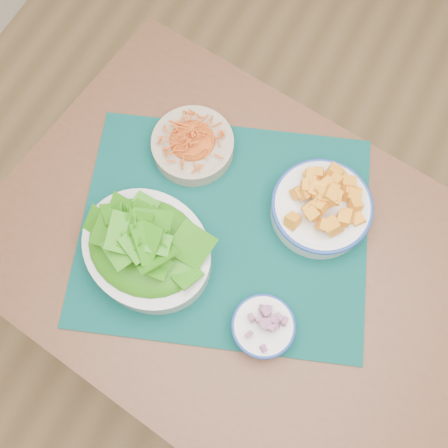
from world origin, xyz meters
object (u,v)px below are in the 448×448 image
at_px(carrot_bowl, 193,143).
at_px(squash_bowl, 322,206).
at_px(onion_bowl, 263,326).
at_px(table, 255,277).
at_px(lettuce_bowl, 146,246).
at_px(placemat, 224,229).

distance_m(carrot_bowl, squash_bowl, 0.30).
bearing_deg(carrot_bowl, onion_bowl, -42.67).
relative_size(squash_bowl, onion_bowl, 1.57).
height_order(table, carrot_bowl, carrot_bowl).
bearing_deg(lettuce_bowl, squash_bowl, 55.07).
relative_size(lettuce_bowl, onion_bowl, 2.14).
bearing_deg(onion_bowl, carrot_bowl, 137.33).
distance_m(table, squash_bowl, 0.23).
relative_size(carrot_bowl, onion_bowl, 1.41).
relative_size(carrot_bowl, squash_bowl, 0.90).
distance_m(placemat, carrot_bowl, 0.19).
bearing_deg(table, lettuce_bowl, -151.14).
height_order(carrot_bowl, squash_bowl, squash_bowl).
distance_m(table, placemat, 0.15).
height_order(squash_bowl, lettuce_bowl, lettuce_bowl).
distance_m(table, onion_bowl, 0.19).
xyz_separation_m(table, placemat, (-0.10, 0.04, 0.11)).
height_order(table, onion_bowl, onion_bowl).
distance_m(squash_bowl, lettuce_bowl, 0.36).
bearing_deg(lettuce_bowl, carrot_bowl, 111.10).
bearing_deg(table, squash_bowl, 75.30).
bearing_deg(table, placemat, 166.92).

